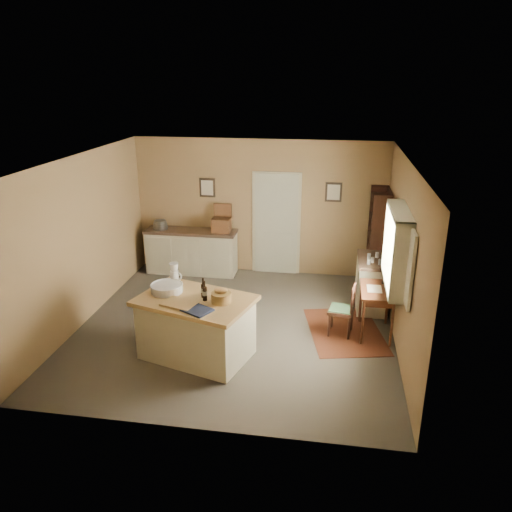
{
  "coord_description": "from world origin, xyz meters",
  "views": [
    {
      "loc": [
        1.46,
        -7.06,
        3.88
      ],
      "look_at": [
        0.29,
        0.26,
        1.15
      ],
      "focal_mm": 35.0,
      "sensor_mm": 36.0,
      "label": 1
    }
  ],
  "objects_px": {
    "work_island": "(196,326)",
    "writing_desk": "(377,295)",
    "sideboard": "(192,250)",
    "desk_chair": "(341,310)",
    "right_cabinet": "(372,283)",
    "shelving_unit": "(380,240)"
  },
  "relations": [
    {
      "from": "work_island",
      "to": "desk_chair",
      "type": "bearing_deg",
      "value": 41.88
    },
    {
      "from": "work_island",
      "to": "writing_desk",
      "type": "height_order",
      "value": "work_island"
    },
    {
      "from": "right_cabinet",
      "to": "shelving_unit",
      "type": "xyz_separation_m",
      "value": [
        0.15,
        0.89,
        0.49
      ]
    },
    {
      "from": "desk_chair",
      "to": "work_island",
      "type": "bearing_deg",
      "value": -145.91
    },
    {
      "from": "writing_desk",
      "to": "desk_chair",
      "type": "xyz_separation_m",
      "value": [
        -0.53,
        -0.09,
        -0.26
      ]
    },
    {
      "from": "right_cabinet",
      "to": "shelving_unit",
      "type": "distance_m",
      "value": 1.03
    },
    {
      "from": "sideboard",
      "to": "desk_chair",
      "type": "relative_size",
      "value": 2.27
    },
    {
      "from": "writing_desk",
      "to": "right_cabinet",
      "type": "bearing_deg",
      "value": 90.01
    },
    {
      "from": "sideboard",
      "to": "desk_chair",
      "type": "distance_m",
      "value": 3.7
    },
    {
      "from": "desk_chair",
      "to": "sideboard",
      "type": "bearing_deg",
      "value": 153.13
    },
    {
      "from": "desk_chair",
      "to": "right_cabinet",
      "type": "xyz_separation_m",
      "value": [
        0.53,
        1.07,
        0.05
      ]
    },
    {
      "from": "shelving_unit",
      "to": "sideboard",
      "type": "bearing_deg",
      "value": 176.9
    },
    {
      "from": "right_cabinet",
      "to": "desk_chair",
      "type": "bearing_deg",
      "value": -116.61
    },
    {
      "from": "sideboard",
      "to": "shelving_unit",
      "type": "xyz_separation_m",
      "value": [
        3.69,
        -0.2,
        0.47
      ]
    },
    {
      "from": "shelving_unit",
      "to": "desk_chair",
      "type": "bearing_deg",
      "value": -109.26
    },
    {
      "from": "desk_chair",
      "to": "right_cabinet",
      "type": "distance_m",
      "value": 1.19
    },
    {
      "from": "writing_desk",
      "to": "right_cabinet",
      "type": "relative_size",
      "value": 0.84
    },
    {
      "from": "desk_chair",
      "to": "shelving_unit",
      "type": "xyz_separation_m",
      "value": [
        0.68,
        1.96,
        0.54
      ]
    },
    {
      "from": "sideboard",
      "to": "right_cabinet",
      "type": "relative_size",
      "value": 1.87
    },
    {
      "from": "writing_desk",
      "to": "right_cabinet",
      "type": "height_order",
      "value": "right_cabinet"
    },
    {
      "from": "desk_chair",
      "to": "shelving_unit",
      "type": "bearing_deg",
      "value": 79.54
    },
    {
      "from": "work_island",
      "to": "shelving_unit",
      "type": "xyz_separation_m",
      "value": [
        2.74,
        2.93,
        0.47
      ]
    }
  ]
}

